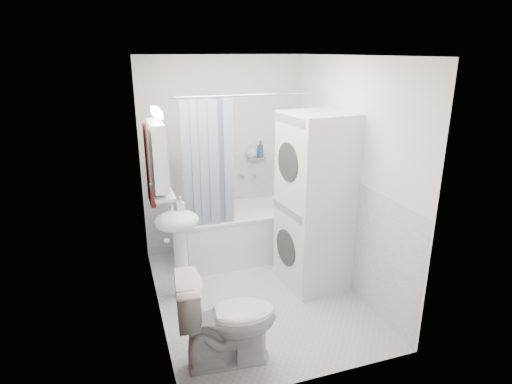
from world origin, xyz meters
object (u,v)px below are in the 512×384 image
object	(u,v)px
sink	(178,235)
washer_dryer	(316,202)
toilet	(227,319)
bathtub	(247,230)

from	to	relation	value
sink	washer_dryer	distance (m)	1.46
washer_dryer	toilet	distance (m)	1.63
sink	bathtub	bearing A→B (deg)	37.15
sink	washer_dryer	world-z (taller)	washer_dryer
sink	toilet	bearing A→B (deg)	-79.34
toilet	washer_dryer	bearing A→B (deg)	-46.85
bathtub	sink	distance (m)	1.23
sink	washer_dryer	xyz separation A→B (m)	(1.43, -0.15, 0.23)
washer_dryer	sink	bearing A→B (deg)	168.49
bathtub	toilet	xyz separation A→B (m)	(-0.73, -1.80, 0.06)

